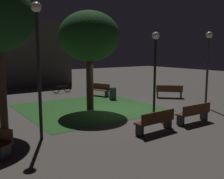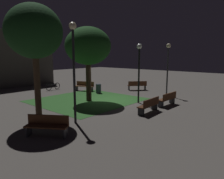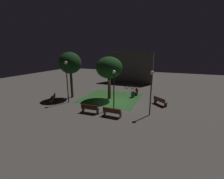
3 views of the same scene
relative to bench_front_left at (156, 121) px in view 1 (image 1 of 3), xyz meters
The scene contains 13 objects.
ground_plane 4.26m from the bench_front_left, 73.68° to the left, with size 60.00×60.00×0.00m, color #56514C.
grass_lawn 5.45m from the bench_front_left, 89.77° to the left, with size 7.17×6.79×0.01m, color #2D6028.
bench_front_left is the anchor object (origin of this frame).
bench_by_lamp 2.38m from the bench_front_left, ahead, with size 1.81×0.52×0.88m.
bench_lawn_edge 8.98m from the bench_front_left, 72.90° to the left, with size 1.09×1.85×0.88m.
bench_back_row 8.03m from the bench_front_left, 39.05° to the left, with size 1.66×1.56×0.88m.
tree_tall_center 6.18m from the bench_front_left, 90.65° to the left, with size 3.29×3.29×5.35m.
lamp_post_near_wall 5.23m from the bench_front_left, 154.91° to the left, with size 0.36×0.36×4.90m.
lamp_post_plaza_west 6.31m from the bench_front_left, 16.61° to the left, with size 0.36×0.36×4.28m.
lamp_post_path_center 3.55m from the bench_front_left, 47.52° to the left, with size 0.36×0.36×4.13m.
trash_bin 7.25m from the bench_front_left, 68.65° to the left, with size 0.46×0.46×0.82m, color #2D3842.
bicycle 11.36m from the bench_front_left, 84.96° to the left, with size 1.65×0.18×0.93m.
building_wall_backdrop 16.19m from the bench_front_left, 91.21° to the left, with size 8.57×0.80×5.92m, color #4C4742.
Camera 1 is at (-8.27, -11.21, 3.23)m, focal length 41.30 mm.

